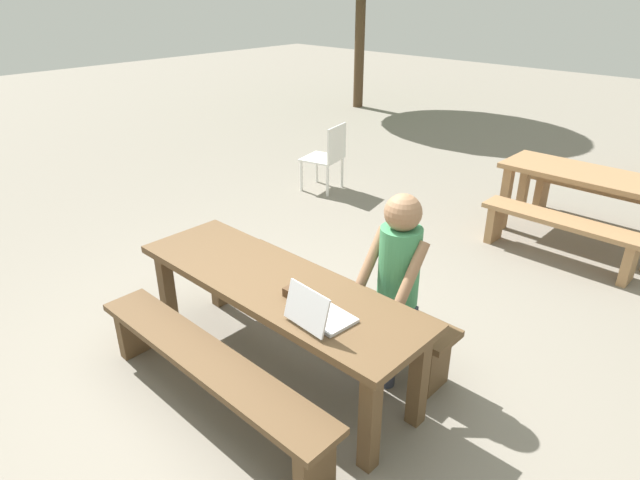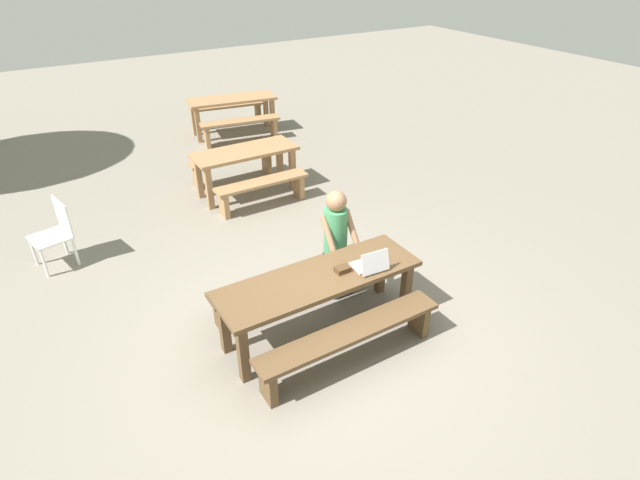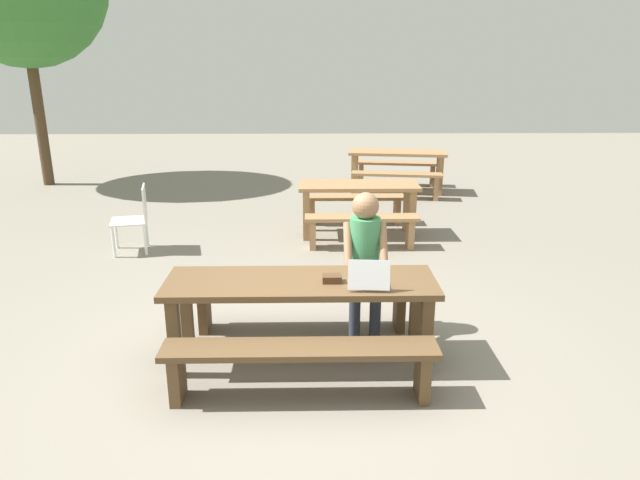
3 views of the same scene
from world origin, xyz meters
The scene contains 14 objects.
ground_plane centered at (0.00, 0.00, 0.00)m, with size 30.00×30.00×0.00m, color gray.
picnic_table_front centered at (0.00, 0.00, 0.60)m, with size 2.13×0.66×0.70m.
bench_near centered at (0.00, -0.56, 0.33)m, with size 1.97×0.30×0.42m.
bench_far centered at (0.00, 0.56, 0.33)m, with size 1.97×0.30×0.42m.
laptop centered at (0.52, -0.15, 0.76)m, with size 0.33×0.31×0.24m.
small_pouch centered at (0.24, -0.04, 0.73)m, with size 0.15×0.11×0.06m.
person_seated centered at (0.55, 0.53, 0.74)m, with size 0.38×0.39×1.28m.
plastic_chair centered at (-2.14, 2.83, 0.45)m, with size 0.53×0.53×0.84m.
picnic_table_mid centered at (1.69, 6.23, 0.62)m, with size 1.83×0.91×0.75m.
bench_mid_south centered at (1.60, 5.67, 0.34)m, with size 1.61×0.53×0.46m.
bench_mid_north centered at (1.77, 6.79, 0.34)m, with size 1.61×0.53×0.46m.
picnic_table_rear centered at (0.74, 3.49, 0.60)m, with size 1.63×0.65×0.73m.
bench_rear_south centered at (0.74, 2.91, 0.32)m, with size 1.47×0.30×0.43m.
bench_rear_north centered at (0.74, 4.07, 0.32)m, with size 1.47×0.30×0.43m.
Camera 3 is at (0.08, -4.18, 2.36)m, focal length 32.10 mm.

